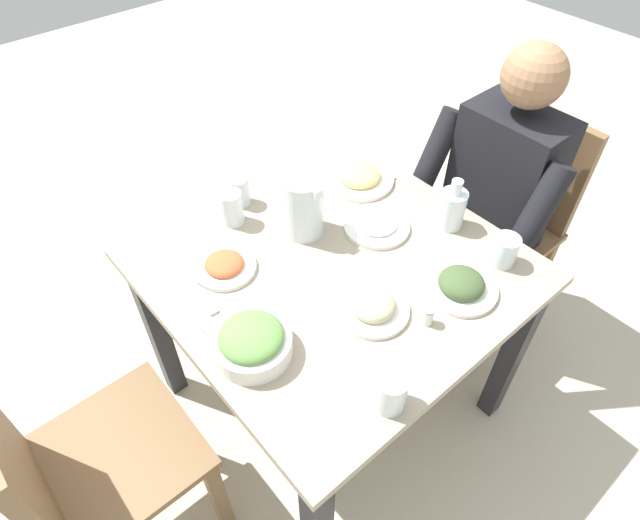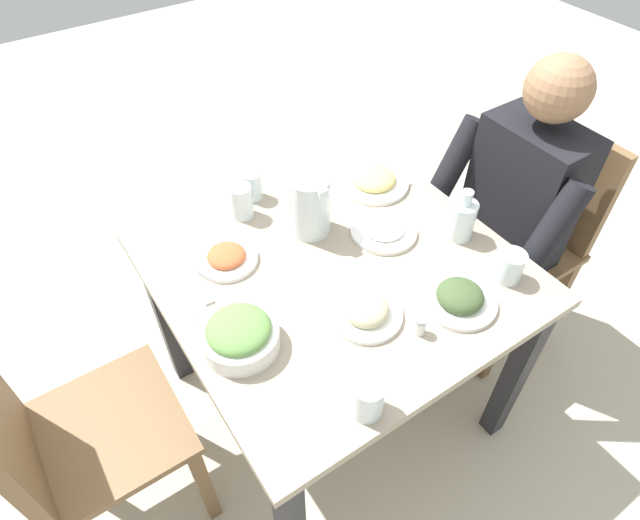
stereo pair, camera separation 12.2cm
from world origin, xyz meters
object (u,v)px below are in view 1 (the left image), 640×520
Objects in this scene: water_glass_by_pitcher at (240,191)px; water_pitcher at (303,206)px; diner_near at (481,207)px; plate_dolmas at (461,285)px; chair_far at (80,467)px; water_glass_far_left at (504,250)px; water_glass_center at (390,392)px; plate_fries at (359,177)px; salad_bowl at (252,342)px; oil_carafe at (451,210)px; plate_rice_curry at (225,265)px; water_glass_near_left at (232,208)px; salt_shaker at (428,316)px; plate_yoghurt at (377,225)px; chair_near at (507,214)px; plate_beans at (373,307)px; dining_table at (333,289)px.

water_pitcher is at bearing -163.20° from water_glass_by_pitcher.
diner_near is 0.48m from plate_dolmas.
chair_far is 1.42m from diner_near.
water_glass_far_left is 0.91× the size of water_glass_center.
chair_far is 1.16m from plate_fries.
water_glass_center reaches higher than salad_bowl.
oil_carafe is (-0.01, -0.72, 0.01)m from salad_bowl.
plate_dolmas is 1.14× the size of plate_rice_curry.
plate_fries is 2.12× the size of water_glass_near_left.
water_pitcher is 3.52× the size of salt_shaker.
water_pitcher is 1.08× the size of plate_rice_curry.
water_glass_far_left is at bearing -153.02° from plate_yoghurt.
salad_bowl is (-0.03, 1.15, 0.27)m from chair_near.
plate_dolmas is at bearing -108.65° from chair_far.
water_pitcher is at bearing -140.98° from water_glass_near_left.
chair_near is at bearing -72.63° from salt_shaker.
chair_near is at bearing -94.00° from chair_far.
plate_fries is at bearing -30.29° from plate_yoghurt.
chair_far is 9.53× the size of water_glass_by_pitcher.
diner_near is 0.66m from plate_beans.
plate_beans is 2.02× the size of water_glass_by_pitcher.
plate_yoghurt is at bearing 149.71° from plate_fries.
water_glass_by_pitcher reaches higher than dining_table.
plate_yoghurt is 0.23m from plate_fries.
oil_carafe is (-0.50, -0.42, 0.01)m from water_glass_by_pitcher.
plate_dolmas is at bearing 87.50° from water_glass_far_left.
oil_carafe is (-0.44, -0.49, 0.00)m from water_glass_near_left.
plate_dolmas is at bearing -137.30° from plate_rice_curry.
plate_fries is 0.40m from water_glass_by_pitcher.
chair_near is at bearing -90.00° from diner_near.
plate_fries is 0.44m from water_glass_near_left.
salad_bowl is 0.44m from salt_shaker.
water_glass_near_left is at bearing 45.55° from plate_yoghurt.
plate_fries is at bearing -39.71° from plate_beans.
chair_far is 3.89× the size of plate_fries.
plate_yoghurt is at bearing -24.67° from salt_shaker.
water_glass_far_left is at bearing 117.52° from chair_near.
plate_fries is at bearing -26.84° from salt_shaker.
oil_carafe is (-0.03, 0.43, 0.28)m from chair_near.
oil_carafe is (-0.03, 0.23, 0.13)m from diner_near.
plate_rice_curry is 0.68m from oil_carafe.
water_glass_far_left is at bearing -104.86° from plate_beans.
water_glass_far_left is at bearing -79.34° from water_glass_center.
water_glass_near_left is (0.15, -0.13, 0.04)m from plate_rice_curry.
chair_near is 0.25m from diner_near.
dining_table is 0.40m from salad_bowl.
plate_beans is at bearing 100.95° from diner_near.
plate_dolmas is at bearing -83.82° from salt_shaker.
chair_far is 4.64× the size of salad_bowl.
chair_near is 4.46× the size of plate_dolmas.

